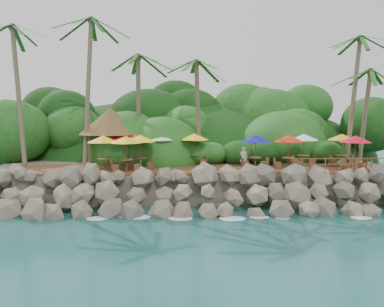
{
  "coord_description": "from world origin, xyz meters",
  "views": [
    {
      "loc": [
        -0.87,
        -23.74,
        6.41
      ],
      "look_at": [
        0.0,
        6.0,
        3.4
      ],
      "focal_mm": 37.12,
      "sensor_mm": 36.0,
      "label": 1
    }
  ],
  "objects": [
    {
      "name": "foam_line",
      "position": [
        0.0,
        0.3,
        0.03
      ],
      "size": [
        25.2,
        0.8,
        0.06
      ],
      "color": "white",
      "rests_on": "ground"
    },
    {
      "name": "palms",
      "position": [
        0.38,
        8.79,
        11.99
      ],
      "size": [
        34.21,
        7.16,
        13.13
      ],
      "color": "brown",
      "rests_on": "ground"
    },
    {
      "name": "railing",
      "position": [
        10.43,
        3.65,
        2.91
      ],
      "size": [
        7.2,
        0.1,
        1.0
      ],
      "color": "brown",
      "rests_on": "terrace"
    },
    {
      "name": "land_base",
      "position": [
        0.0,
        16.0,
        1.05
      ],
      "size": [
        32.0,
        25.2,
        2.1
      ],
      "primitive_type": "cube",
      "color": "gray",
      "rests_on": "ground"
    },
    {
      "name": "waiter",
      "position": [
        3.91,
        5.81,
        3.11
      ],
      "size": [
        0.66,
        0.5,
        1.62
      ],
      "primitive_type": "imported",
      "rotation": [
        0.0,
        0.0,
        2.93
      ],
      "color": "white",
      "rests_on": "terrace"
    },
    {
      "name": "dining_clusters",
      "position": [
        1.44,
        6.18,
        4.4
      ],
      "size": [
        20.57,
        5.53,
        2.53
      ],
      "color": "brown",
      "rests_on": "terrace"
    },
    {
      "name": "ground",
      "position": [
        0.0,
        0.0,
        0.0
      ],
      "size": [
        140.0,
        140.0,
        0.0
      ],
      "primitive_type": "plane",
      "color": "#19514F",
      "rests_on": "ground"
    },
    {
      "name": "terrace",
      "position": [
        0.0,
        6.0,
        2.2
      ],
      "size": [
        26.0,
        5.0,
        0.2
      ],
      "primitive_type": "cube",
      "color": "brown",
      "rests_on": "land_base"
    },
    {
      "name": "jungle_foliage",
      "position": [
        0.0,
        15.0,
        0.0
      ],
      "size": [
        44.0,
        16.0,
        12.0
      ],
      "primitive_type": null,
      "color": "#143811",
      "rests_on": "ground"
    },
    {
      "name": "palapa",
      "position": [
        -6.61,
        9.11,
        5.79
      ],
      "size": [
        5.24,
        5.24,
        4.6
      ],
      "color": "brown",
      "rests_on": "ground"
    },
    {
      "name": "seawall",
      "position": [
        0.0,
        2.0,
        1.15
      ],
      "size": [
        29.0,
        4.0,
        2.3
      ],
      "primitive_type": null,
      "color": "gray",
      "rests_on": "ground"
    },
    {
      "name": "jungle_hill",
      "position": [
        0.0,
        23.5,
        0.0
      ],
      "size": [
        44.8,
        28.0,
        15.4
      ],
      "primitive_type": "ellipsoid",
      "color": "#143811",
      "rests_on": "ground"
    }
  ]
}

